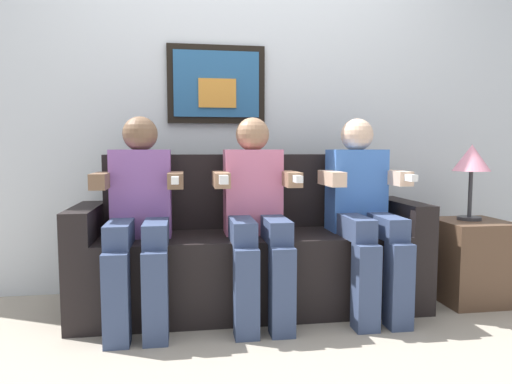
# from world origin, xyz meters

# --- Properties ---
(ground_plane) EXTENTS (5.71, 5.71, 0.00)m
(ground_plane) POSITION_xyz_m (0.00, 0.00, 0.00)
(ground_plane) COLOR #9E9384
(back_wall_assembly) EXTENTS (4.39, 0.10, 2.60)m
(back_wall_assembly) POSITION_xyz_m (-0.00, 0.76, 1.30)
(back_wall_assembly) COLOR silver
(back_wall_assembly) RESTS_ON ground_plane
(couch) EXTENTS (1.99, 0.58, 0.90)m
(couch) POSITION_xyz_m (0.00, 0.33, 0.31)
(couch) COLOR black
(couch) RESTS_ON ground_plane
(person_on_left) EXTENTS (0.46, 0.56, 1.11)m
(person_on_left) POSITION_xyz_m (-0.62, 0.16, 0.61)
(person_on_left) COLOR #8C59A5
(person_on_left) RESTS_ON ground_plane
(person_in_middle) EXTENTS (0.46, 0.56, 1.11)m
(person_in_middle) POSITION_xyz_m (-0.00, 0.16, 0.61)
(person_in_middle) COLOR pink
(person_in_middle) RESTS_ON ground_plane
(person_on_right) EXTENTS (0.46, 0.56, 1.11)m
(person_on_right) POSITION_xyz_m (0.62, 0.16, 0.61)
(person_on_right) COLOR #3F72CC
(person_on_right) RESTS_ON ground_plane
(side_table_right) EXTENTS (0.40, 0.40, 0.50)m
(side_table_right) POSITION_xyz_m (1.34, 0.22, 0.25)
(side_table_right) COLOR brown
(side_table_right) RESTS_ON ground_plane
(table_lamp) EXTENTS (0.22, 0.22, 0.46)m
(table_lamp) POSITION_xyz_m (1.34, 0.25, 0.86)
(table_lamp) COLOR #333338
(table_lamp) RESTS_ON side_table_right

